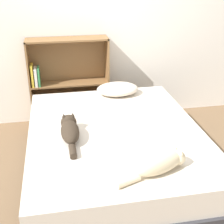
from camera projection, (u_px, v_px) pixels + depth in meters
name	position (u px, v px, depth m)	size (l,w,h in m)	color
ground_plane	(115.00, 175.00, 3.07)	(8.00, 8.00, 0.00)	brown
wall_back	(93.00, 22.00, 3.75)	(8.00, 0.06, 2.50)	white
bed	(115.00, 153.00, 2.96)	(1.60, 2.00, 0.52)	#333338
pillow	(117.00, 89.00, 3.56)	(0.48, 0.33, 0.13)	beige
cat_light	(161.00, 163.00, 2.23)	(0.56, 0.28, 0.15)	beige
cat_dark	(70.00, 130.00, 2.69)	(0.16, 0.57, 0.16)	#33281E
bookshelf	(67.00, 81.00, 3.89)	(0.96, 0.26, 1.10)	brown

